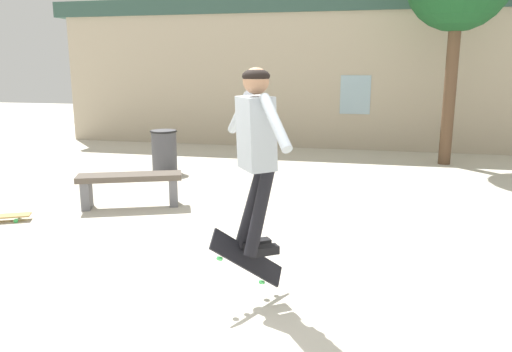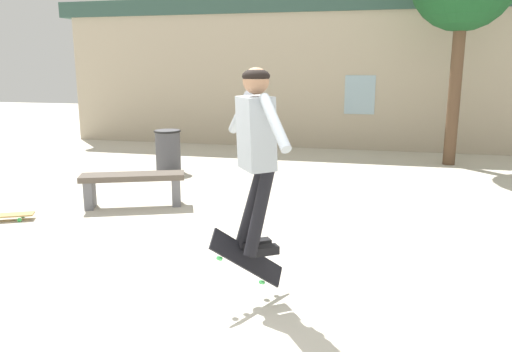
# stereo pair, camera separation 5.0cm
# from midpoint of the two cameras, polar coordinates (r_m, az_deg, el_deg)

# --- Properties ---
(ground_plane) EXTENTS (40.00, 40.00, 0.00)m
(ground_plane) POSITION_cam_midpoint_polar(r_m,az_deg,el_deg) (4.51, -6.97, -13.59)
(ground_plane) COLOR beige
(building_backdrop) EXTENTS (13.50, 0.52, 4.95)m
(building_backdrop) POSITION_cam_midpoint_polar(r_m,az_deg,el_deg) (12.37, 7.31, 11.99)
(building_backdrop) COLOR #B7A88E
(building_backdrop) RESTS_ON ground_plane
(park_bench) EXTENTS (1.48, 0.89, 0.48)m
(park_bench) POSITION_cam_midpoint_polar(r_m,az_deg,el_deg) (7.32, -13.68, -0.80)
(park_bench) COLOR brown
(park_bench) RESTS_ON ground_plane
(trash_bin) EXTENTS (0.51, 0.51, 0.79)m
(trash_bin) POSITION_cam_midpoint_polar(r_m,az_deg,el_deg) (9.60, -9.88, 2.97)
(trash_bin) COLOR #47474C
(trash_bin) RESTS_ON ground_plane
(skater) EXTENTS (0.77, 1.07, 1.53)m
(skater) POSITION_cam_midpoint_polar(r_m,az_deg,el_deg) (4.03, 0.37, 3.67)
(skater) COLOR #9EA8B2
(skateboard_flipping) EXTENTS (0.51, 0.54, 0.60)m
(skateboard_flipping) POSITION_cam_midpoint_polar(r_m,az_deg,el_deg) (4.32, -0.69, -9.42)
(skateboard_flipping) COLOR black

